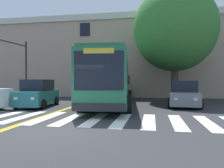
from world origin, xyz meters
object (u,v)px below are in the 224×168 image
at_px(car_teal_near_lane, 38,94).
at_px(traffic_light_far_corner, 12,58).
at_px(car_tan_behind_bus, 122,87).
at_px(street_tree_curbside_large, 175,29).
at_px(city_bus, 110,79).
at_px(car_grey_far_lane, 184,95).

relative_size(car_teal_near_lane, traffic_light_far_corner, 0.77).
xyz_separation_m(car_tan_behind_bus, street_tree_curbside_large, (5.13, -4.66, 5.07)).
distance_m(city_bus, car_grey_far_lane, 5.18).
bearing_deg(car_grey_far_lane, traffic_light_far_corner, 177.01).
distance_m(car_grey_far_lane, car_tan_behind_bus, 9.95).
distance_m(car_grey_far_lane, street_tree_curbside_large, 6.53).
distance_m(car_tan_behind_bus, traffic_light_far_corner, 11.42).
bearing_deg(traffic_light_far_corner, car_teal_near_lane, -35.61).
height_order(city_bus, car_tan_behind_bus, city_bus).
distance_m(city_bus, street_tree_curbside_large, 7.80).
bearing_deg(car_grey_far_lane, car_tan_behind_bus, 122.70).
relative_size(car_tan_behind_bus, street_tree_curbside_large, 0.53).
xyz_separation_m(car_teal_near_lane, car_grey_far_lane, (9.66, 2.01, -0.05)).
relative_size(car_grey_far_lane, street_tree_curbside_large, 0.48).
height_order(car_grey_far_lane, traffic_light_far_corner, traffic_light_far_corner).
bearing_deg(car_tan_behind_bus, traffic_light_far_corner, -136.48).
distance_m(city_bus, car_teal_near_lane, 4.92).
distance_m(car_grey_far_lane, traffic_light_far_corner, 13.76).
distance_m(city_bus, traffic_light_far_corner, 8.72).
distance_m(city_bus, car_tan_behind_bus, 9.13).
height_order(car_teal_near_lane, car_grey_far_lane, car_teal_near_lane).
bearing_deg(car_tan_behind_bus, street_tree_curbside_large, -42.20).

